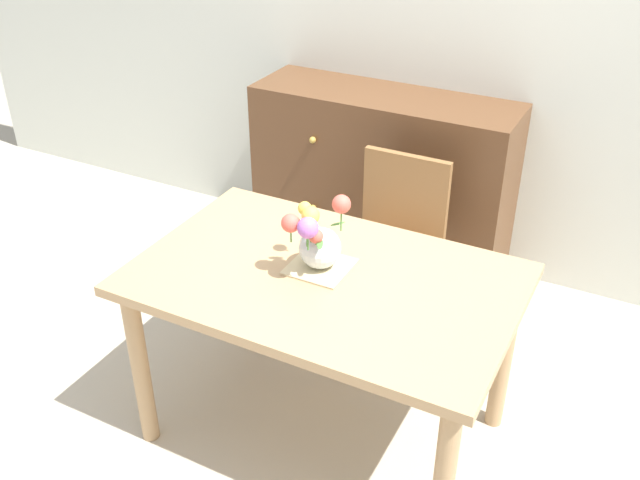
# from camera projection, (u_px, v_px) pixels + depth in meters

# --- Properties ---
(ground_plane) EXTENTS (12.00, 12.00, 0.00)m
(ground_plane) POSITION_uv_depth(u_px,v_px,m) (324.00, 428.00, 3.03)
(ground_plane) COLOR #B7AD99
(back_wall) EXTENTS (7.00, 0.10, 2.80)m
(back_wall) POSITION_uv_depth(u_px,v_px,m) (473.00, 11.00, 3.53)
(back_wall) COLOR silver
(back_wall) RESTS_ON ground_plane
(dining_table) EXTENTS (1.40, 0.90, 0.78)m
(dining_table) POSITION_uv_depth(u_px,v_px,m) (325.00, 299.00, 2.69)
(dining_table) COLOR tan
(dining_table) RESTS_ON ground_plane
(chair_far) EXTENTS (0.42, 0.42, 0.90)m
(chair_far) POSITION_uv_depth(u_px,v_px,m) (394.00, 237.00, 3.38)
(chair_far) COLOR olive
(chair_far) RESTS_ON ground_plane
(dresser) EXTENTS (1.40, 0.47, 1.00)m
(dresser) POSITION_uv_depth(u_px,v_px,m) (381.00, 183.00, 3.92)
(dresser) COLOR brown
(dresser) RESTS_ON ground_plane
(placemat) EXTENTS (0.22, 0.22, 0.01)m
(placemat) POSITION_uv_depth(u_px,v_px,m) (320.00, 267.00, 2.67)
(placemat) COLOR #CCB789
(placemat) RESTS_ON dining_table
(flower_vase) EXTENTS (0.21, 0.27, 0.28)m
(flower_vase) POSITION_uv_depth(u_px,v_px,m) (317.00, 239.00, 2.59)
(flower_vase) COLOR silver
(flower_vase) RESTS_ON placemat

